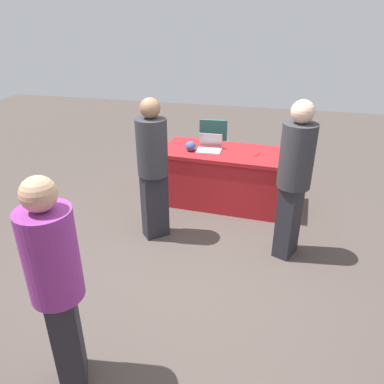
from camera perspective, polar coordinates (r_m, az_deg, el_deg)
name	(u,v)px	position (r m, az deg, el deg)	size (l,w,h in m)	color
ground_plane	(186,269)	(4.04, -0.97, -11.63)	(14.40, 14.40, 0.00)	#4C423D
table_foreground	(224,177)	(5.16, 4.92, 2.26)	(1.72, 0.87, 0.76)	#AD1E23
chair_tucked_right	(214,143)	(5.99, 3.30, 7.43)	(0.48, 0.48, 0.95)	#9E9993
person_presenter	(153,164)	(4.19, -5.96, 4.22)	(0.48, 0.48, 1.65)	#26262D
person_attendee_standing	(56,281)	(2.62, -19.89, -12.52)	(0.46, 0.46, 1.64)	#26262D
person_attendee_browsing	(294,175)	(3.94, 15.25, 2.55)	(0.45, 0.45, 1.71)	#26262D
laptop_silver	(209,147)	(5.02, 2.66, 6.78)	(0.33, 0.30, 0.21)	silver
yarn_ball	(191,146)	(4.98, -0.20, 6.95)	(0.13, 0.13, 0.13)	#3F5999
scissors_red	(257,154)	(4.96, 9.84, 5.72)	(0.18, 0.04, 0.01)	red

